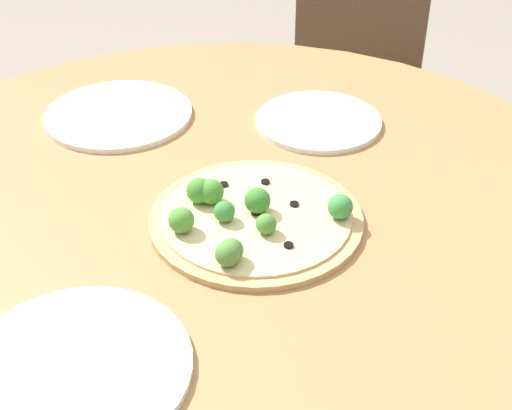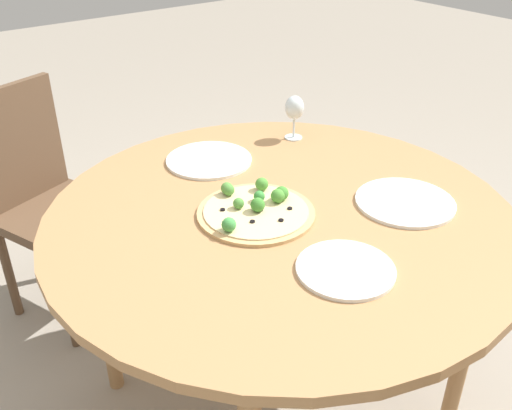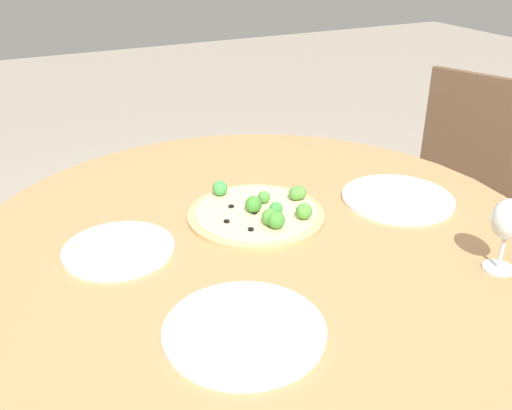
% 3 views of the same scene
% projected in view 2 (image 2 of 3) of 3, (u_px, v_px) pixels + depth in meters
% --- Properties ---
extents(ground_plane, '(12.00, 12.00, 0.00)m').
position_uv_depth(ground_plane, '(276.00, 402.00, 1.96)').
color(ground_plane, gray).
extents(dining_table, '(1.30, 1.30, 0.77)m').
position_uv_depth(dining_table, '(280.00, 230.00, 1.60)').
color(dining_table, '#A87A4C').
rests_on(dining_table, ground_plane).
extents(chair_2, '(0.52, 0.52, 0.92)m').
position_uv_depth(chair_2, '(47.00, 197.00, 2.18)').
color(chair_2, brown).
rests_on(chair_2, ground_plane).
extents(pizza, '(0.32, 0.32, 0.05)m').
position_uv_depth(pizza, '(256.00, 209.00, 1.55)').
color(pizza, tan).
rests_on(pizza, dining_table).
extents(wine_glass, '(0.07, 0.07, 0.15)m').
position_uv_depth(wine_glass, '(294.00, 109.00, 1.95)').
color(wine_glass, silver).
rests_on(wine_glass, dining_table).
extents(plate_near, '(0.23, 0.23, 0.01)m').
position_uv_depth(plate_near, '(345.00, 269.00, 1.33)').
color(plate_near, white).
rests_on(plate_near, dining_table).
extents(plate_far, '(0.28, 0.28, 0.01)m').
position_uv_depth(plate_far, '(405.00, 202.00, 1.60)').
color(plate_far, white).
rests_on(plate_far, dining_table).
extents(plate_side, '(0.28, 0.28, 0.01)m').
position_uv_depth(plate_side, '(209.00, 160.00, 1.84)').
color(plate_side, white).
rests_on(plate_side, dining_table).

